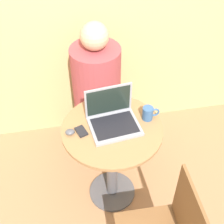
# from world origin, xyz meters

# --- Properties ---
(ground_plane) EXTENTS (12.00, 12.00, 0.00)m
(ground_plane) POSITION_xyz_m (0.00, 0.00, 0.00)
(ground_plane) COLOR #9E704C
(round_table) EXTENTS (0.69, 0.69, 0.78)m
(round_table) POSITION_xyz_m (0.00, 0.00, 0.56)
(round_table) COLOR #4C4C51
(round_table) RESTS_ON ground_plane
(laptop) EXTENTS (0.36, 0.30, 0.25)m
(laptop) POSITION_xyz_m (0.01, 0.04, 0.83)
(laptop) COLOR gray
(laptop) RESTS_ON round_table
(cell_phone) EXTENTS (0.09, 0.11, 0.02)m
(cell_phone) POSITION_xyz_m (-0.21, 0.00, 0.78)
(cell_phone) COLOR black
(cell_phone) RESTS_ON round_table
(computer_mouse) EXTENTS (0.06, 0.05, 0.03)m
(computer_mouse) POSITION_xyz_m (-0.28, 0.00, 0.79)
(computer_mouse) COLOR #4C4C51
(computer_mouse) RESTS_ON round_table
(coffee_cup) EXTENTS (0.12, 0.07, 0.10)m
(coffee_cup) POSITION_xyz_m (0.26, 0.04, 0.82)
(coffee_cup) COLOR #335684
(coffee_cup) RESTS_ON round_table
(person_seated) EXTENTS (0.43, 0.63, 1.27)m
(person_seated) POSITION_xyz_m (-0.02, 0.63, 0.52)
(person_seated) COLOR #4C4742
(person_seated) RESTS_ON ground_plane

